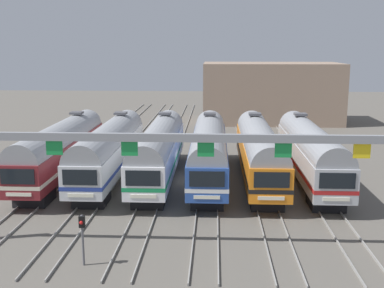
# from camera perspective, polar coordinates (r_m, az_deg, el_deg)

# --- Properties ---
(ground_plane) EXTENTS (160.00, 160.00, 0.00)m
(ground_plane) POSITION_cam_1_polar(r_m,az_deg,el_deg) (40.33, -0.96, -4.35)
(ground_plane) COLOR #5B564F
(track_bed) EXTENTS (22.18, 70.00, 0.15)m
(track_bed) POSITION_cam_1_polar(r_m,az_deg,el_deg) (56.82, 0.14, 0.45)
(track_bed) COLOR gray
(track_bed) RESTS_ON ground
(commuter_train_maroon) EXTENTS (2.88, 18.06, 5.05)m
(commuter_train_maroon) POSITION_cam_1_polar(r_m,az_deg,el_deg) (41.63, -15.32, -0.45)
(commuter_train_maroon) COLOR maroon
(commuter_train_maroon) RESTS_ON ground
(commuter_train_silver) EXTENTS (2.88, 18.06, 5.05)m
(commuter_train_silver) POSITION_cam_1_polar(r_m,az_deg,el_deg) (40.54, -9.76, -0.52)
(commuter_train_silver) COLOR silver
(commuter_train_silver) RESTS_ON ground
(commuter_train_white) EXTENTS (2.88, 18.06, 5.05)m
(commuter_train_white) POSITION_cam_1_polar(r_m,az_deg,el_deg) (39.85, -3.94, -0.58)
(commuter_train_white) COLOR white
(commuter_train_white) RESTS_ON ground
(commuter_train_blue) EXTENTS (2.88, 18.06, 5.05)m
(commuter_train_blue) POSITION_cam_1_polar(r_m,az_deg,el_deg) (39.59, 2.01, -0.64)
(commuter_train_blue) COLOR #284C9E
(commuter_train_blue) RESTS_ON ground
(commuter_train_orange) EXTENTS (2.88, 18.06, 5.05)m
(commuter_train_orange) POSITION_cam_1_polar(r_m,az_deg,el_deg) (39.76, 7.98, -0.70)
(commuter_train_orange) COLOR orange
(commuter_train_orange) RESTS_ON ground
(commuter_train_stainless) EXTENTS (2.88, 18.06, 5.05)m
(commuter_train_stainless) POSITION_cam_1_polar(r_m,az_deg,el_deg) (40.35, 13.84, -0.75)
(commuter_train_stainless) COLOR #B2B5BA
(commuter_train_stainless) RESTS_ON ground
(catenary_gantry) EXTENTS (25.91, 0.44, 6.97)m
(catenary_gantry) POSITION_cam_1_polar(r_m,az_deg,el_deg) (25.96, -2.92, -1.18)
(catenary_gantry) COLOR gray
(catenary_gantry) RESTS_ON ground
(yard_signal_mast) EXTENTS (0.28, 0.35, 2.72)m
(yard_signal_mast) POSITION_cam_1_polar(r_m,az_deg,el_deg) (25.33, -12.91, -9.97)
(yard_signal_mast) COLOR #59595E
(yard_signal_mast) RESTS_ON ground
(maintenance_building) EXTENTS (19.72, 10.00, 8.62)m
(maintenance_building) POSITION_cam_1_polar(r_m,az_deg,el_deg) (71.65, 9.37, 6.04)
(maintenance_building) COLOR gray
(maintenance_building) RESTS_ON ground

